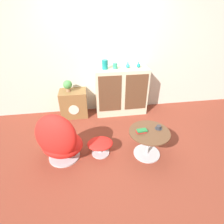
{
  "coord_description": "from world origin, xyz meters",
  "views": [
    {
      "loc": [
        -0.42,
        -2.18,
        2.11
      ],
      "look_at": [
        -0.03,
        0.4,
        0.55
      ],
      "focal_mm": 28.0,
      "sensor_mm": 36.0,
      "label": 1
    }
  ],
  "objects_px": {
    "coffee_table": "(148,140)",
    "potted_plant": "(68,85)",
    "tv_console": "(74,103)",
    "ottoman": "(100,145)",
    "vase_rightmost": "(139,65)",
    "vase_inner_left": "(115,66)",
    "book_stack": "(142,131)",
    "teacup": "(159,127)",
    "sideboard": "(121,91)",
    "egg_chair": "(59,140)",
    "vase_leftmost": "(105,65)",
    "vase_inner_right": "(128,66)"
  },
  "relations": [
    {
      "from": "tv_console",
      "to": "egg_chair",
      "type": "distance_m",
      "value": 1.37
    },
    {
      "from": "vase_inner_left",
      "to": "ottoman",
      "type": "bearing_deg",
      "value": -109.34
    },
    {
      "from": "ottoman",
      "to": "coffee_table",
      "type": "bearing_deg",
      "value": -9.68
    },
    {
      "from": "vase_inner_left",
      "to": "sideboard",
      "type": "bearing_deg",
      "value": -1.6
    },
    {
      "from": "tv_console",
      "to": "potted_plant",
      "type": "bearing_deg",
      "value": 179.49
    },
    {
      "from": "egg_chair",
      "to": "coffee_table",
      "type": "distance_m",
      "value": 1.39
    },
    {
      "from": "sideboard",
      "to": "tv_console",
      "type": "bearing_deg",
      "value": 179.38
    },
    {
      "from": "ottoman",
      "to": "vase_rightmost",
      "type": "bearing_deg",
      "value": 53.89
    },
    {
      "from": "teacup",
      "to": "tv_console",
      "type": "bearing_deg",
      "value": 134.9
    },
    {
      "from": "vase_leftmost",
      "to": "potted_plant",
      "type": "relative_size",
      "value": 0.74
    },
    {
      "from": "sideboard",
      "to": "vase_rightmost",
      "type": "height_order",
      "value": "vase_rightmost"
    },
    {
      "from": "vase_inner_left",
      "to": "teacup",
      "type": "distance_m",
      "value": 1.58
    },
    {
      "from": "egg_chair",
      "to": "vase_inner_right",
      "type": "distance_m",
      "value": 2.02
    },
    {
      "from": "book_stack",
      "to": "sideboard",
      "type": "bearing_deg",
      "value": 91.53
    },
    {
      "from": "egg_chair",
      "to": "vase_rightmost",
      "type": "bearing_deg",
      "value": 40.59
    },
    {
      "from": "vase_leftmost",
      "to": "potted_plant",
      "type": "height_order",
      "value": "vase_leftmost"
    },
    {
      "from": "tv_console",
      "to": "coffee_table",
      "type": "distance_m",
      "value": 1.89
    },
    {
      "from": "egg_chair",
      "to": "potted_plant",
      "type": "xyz_separation_m",
      "value": [
        0.08,
        1.35,
        0.34
      ]
    },
    {
      "from": "book_stack",
      "to": "teacup",
      "type": "bearing_deg",
      "value": 8.91
    },
    {
      "from": "coffee_table",
      "to": "teacup",
      "type": "xyz_separation_m",
      "value": [
        0.17,
        0.05,
        0.19
      ]
    },
    {
      "from": "vase_inner_left",
      "to": "vase_rightmost",
      "type": "xyz_separation_m",
      "value": [
        0.49,
        0.0,
        -0.01
      ]
    },
    {
      "from": "vase_inner_left",
      "to": "vase_leftmost",
      "type": "bearing_deg",
      "value": 180.0
    },
    {
      "from": "sideboard",
      "to": "potted_plant",
      "type": "distance_m",
      "value": 1.15
    },
    {
      "from": "potted_plant",
      "to": "book_stack",
      "type": "relative_size",
      "value": 1.5
    },
    {
      "from": "vase_inner_right",
      "to": "vase_rightmost",
      "type": "xyz_separation_m",
      "value": [
        0.23,
        0.0,
        -0.0
      ]
    },
    {
      "from": "vase_inner_right",
      "to": "coffee_table",
      "type": "bearing_deg",
      "value": -88.47
    },
    {
      "from": "vase_leftmost",
      "to": "vase_rightmost",
      "type": "xyz_separation_m",
      "value": [
        0.7,
        0.0,
        -0.05
      ]
    },
    {
      "from": "vase_inner_right",
      "to": "ottoman",
      "type": "bearing_deg",
      "value": -118.98
    },
    {
      "from": "sideboard",
      "to": "ottoman",
      "type": "distance_m",
      "value": 1.47
    },
    {
      "from": "tv_console",
      "to": "potted_plant",
      "type": "xyz_separation_m",
      "value": [
        -0.08,
        0.0,
        0.44
      ]
    },
    {
      "from": "sideboard",
      "to": "egg_chair",
      "type": "distance_m",
      "value": 1.82
    },
    {
      "from": "tv_console",
      "to": "book_stack",
      "type": "height_order",
      "value": "tv_console"
    },
    {
      "from": "coffee_table",
      "to": "vase_inner_right",
      "type": "xyz_separation_m",
      "value": [
        -0.04,
        1.44,
        0.78
      ]
    },
    {
      "from": "book_stack",
      "to": "vase_inner_right",
      "type": "bearing_deg",
      "value": 86.46
    },
    {
      "from": "coffee_table",
      "to": "vase_rightmost",
      "type": "xyz_separation_m",
      "value": [
        0.19,
        1.44,
        0.78
      ]
    },
    {
      "from": "vase_inner_left",
      "to": "potted_plant",
      "type": "relative_size",
      "value": 0.45
    },
    {
      "from": "sideboard",
      "to": "egg_chair",
      "type": "height_order",
      "value": "sideboard"
    },
    {
      "from": "vase_inner_left",
      "to": "tv_console",
      "type": "bearing_deg",
      "value": 179.52
    },
    {
      "from": "tv_console",
      "to": "ottoman",
      "type": "relative_size",
      "value": 1.41
    },
    {
      "from": "vase_rightmost",
      "to": "vase_inner_right",
      "type": "bearing_deg",
      "value": 180.0
    },
    {
      "from": "egg_chair",
      "to": "vase_inner_left",
      "type": "bearing_deg",
      "value": 51.35
    },
    {
      "from": "sideboard",
      "to": "vase_leftmost",
      "type": "xyz_separation_m",
      "value": [
        -0.35,
        0.0,
        0.61
      ]
    },
    {
      "from": "ottoman",
      "to": "vase_inner_left",
      "type": "bearing_deg",
      "value": 70.66
    },
    {
      "from": "ottoman",
      "to": "teacup",
      "type": "distance_m",
      "value": 0.98
    },
    {
      "from": "vase_leftmost",
      "to": "vase_inner_right",
      "type": "xyz_separation_m",
      "value": [
        0.47,
        0.0,
        -0.05
      ]
    },
    {
      "from": "egg_chair",
      "to": "ottoman",
      "type": "height_order",
      "value": "egg_chair"
    },
    {
      "from": "coffee_table",
      "to": "vase_inner_left",
      "type": "bearing_deg",
      "value": 101.93
    },
    {
      "from": "coffee_table",
      "to": "potted_plant",
      "type": "distance_m",
      "value": 1.99
    },
    {
      "from": "sideboard",
      "to": "vase_leftmost",
      "type": "height_order",
      "value": "vase_leftmost"
    },
    {
      "from": "ottoman",
      "to": "teacup",
      "type": "xyz_separation_m",
      "value": [
        0.93,
        -0.08,
        0.3
      ]
    }
  ]
}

